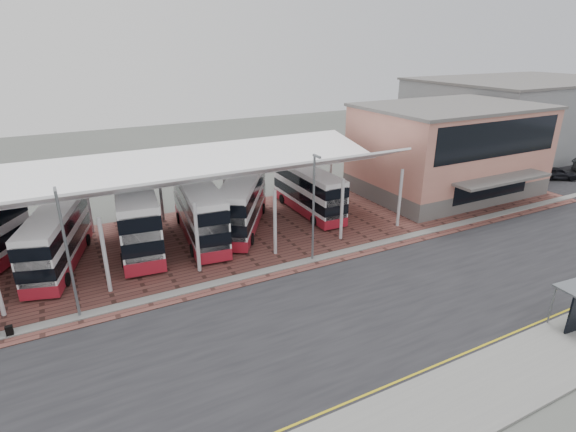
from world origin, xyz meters
name	(u,v)px	position (x,y,z in m)	size (l,w,h in m)	color
ground	(336,308)	(0.00, 0.00, 0.00)	(140.00, 140.00, 0.00)	#4C4E49
road	(346,317)	(0.00, -1.00, 0.01)	(120.00, 14.00, 0.02)	black
forecourt	(273,229)	(2.00, 13.00, 0.03)	(72.00, 16.00, 0.06)	brown
sidewalk	(447,406)	(0.00, -9.00, 0.07)	(120.00, 4.00, 0.14)	slate
north_kerb	(289,266)	(0.00, 6.20, 0.07)	(120.00, 0.80, 0.14)	slate
yellow_line_near	(416,379)	(0.00, -7.00, 0.03)	(120.00, 0.12, 0.01)	gold
yellow_line_far	(412,375)	(0.00, -6.70, 0.03)	(120.00, 0.12, 0.01)	gold
canopy	(173,174)	(-6.00, 13.94, 5.80)	(37.00, 11.63, 7.07)	silver
terminal	(448,149)	(23.00, 13.92, 4.66)	(18.40, 14.40, 9.25)	#5F5C59
warehouse	(521,115)	(48.00, 24.00, 5.15)	(30.50, 20.50, 10.25)	slate
lamp_west	(67,251)	(-14.00, 6.27, 4.36)	(0.16, 0.90, 8.07)	slate
lamp_east	(314,205)	(2.00, 6.27, 4.36)	(0.16, 0.90, 8.07)	slate
bus_1	(57,239)	(-14.64, 13.94, 2.14)	(5.09, 10.42, 4.19)	white
bus_2	(137,215)	(-8.86, 15.16, 2.55)	(4.14, 12.38, 5.00)	white
bus_3	(199,211)	(-4.10, 14.28, 2.35)	(3.83, 11.41, 4.61)	white
bus_4	(243,204)	(-0.21, 14.37, 2.29)	(7.90, 10.57, 4.49)	white
bus_5	(308,191)	(6.72, 15.15, 2.15)	(2.73, 10.24, 4.20)	white
suitcase	(9,331)	(-17.56, 6.00, 0.37)	(0.37, 0.26, 0.63)	black
carpark_car_a	(557,173)	(38.01, 10.93, 0.81)	(1.73, 4.29, 1.46)	black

